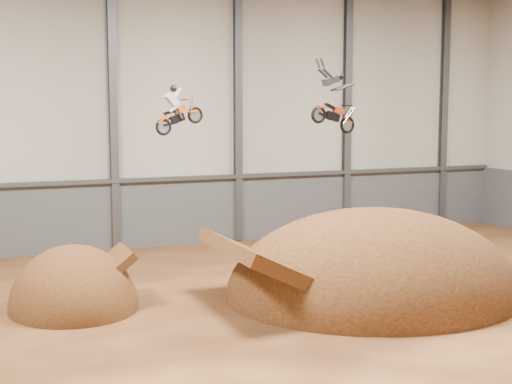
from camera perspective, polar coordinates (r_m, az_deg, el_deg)
floor at (r=24.50m, az=3.71°, el=-10.41°), size 40.00×40.00×0.00m
back_wall at (r=37.47m, az=-6.37°, el=6.38°), size 40.00×0.10×14.00m
lower_band_back at (r=37.77m, az=-6.22°, el=-1.61°), size 39.80×0.18×3.50m
steel_rail at (r=37.41m, az=-6.19°, el=1.09°), size 39.80×0.35×0.20m
steel_column_2 at (r=36.49m, az=-11.35°, el=6.28°), size 0.40×0.36×13.90m
steel_column_3 at (r=38.33m, az=-1.46°, el=6.43°), size 0.40×0.36×13.90m
steel_column_4 at (r=41.17m, az=7.30°, el=6.40°), size 0.40×0.36×13.90m
steel_column_5 at (r=44.84m, az=14.78°, el=6.26°), size 0.40×0.36×13.90m
takeoff_ramp at (r=27.02m, az=-14.35°, el=-8.97°), size 4.60×5.31×4.60m
landing_ramp at (r=28.40m, az=9.38°, el=-8.07°), size 11.67×10.33×6.73m
fmx_rider_a at (r=27.50m, az=-5.96°, el=6.96°), size 2.59×1.12×2.38m
fmx_rider_b at (r=27.62m, az=6.05°, el=7.59°), size 3.43×1.29×3.08m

